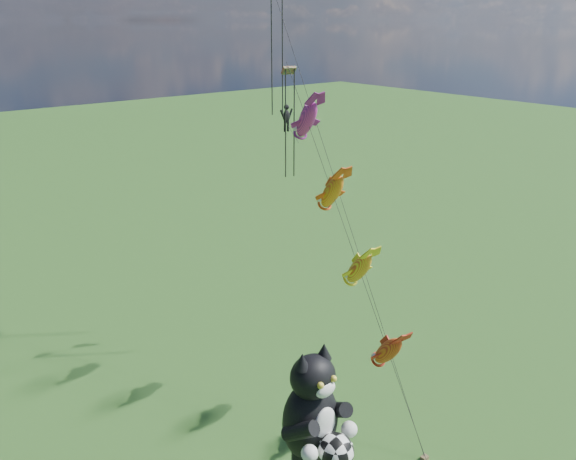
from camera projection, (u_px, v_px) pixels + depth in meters
cat_kite_rig at (314, 415)px, 22.87m from camera, size 2.85×4.27×10.75m
fish_windsock_rig at (346, 230)px, 32.29m from camera, size 3.16×15.74×20.35m
parafoil_rig at (288, 104)px, 36.77m from camera, size 3.74×17.41×24.72m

